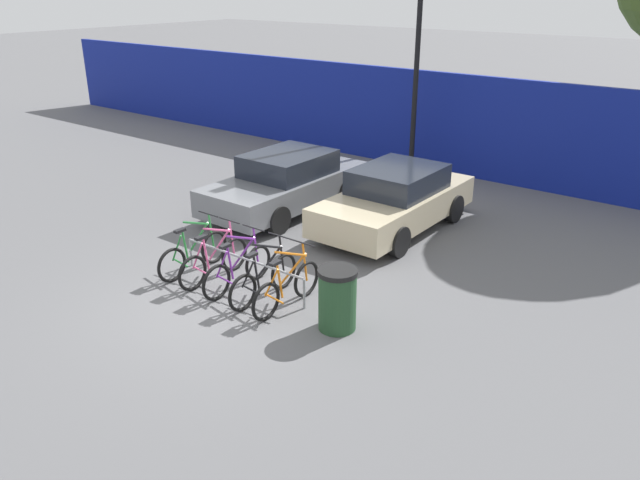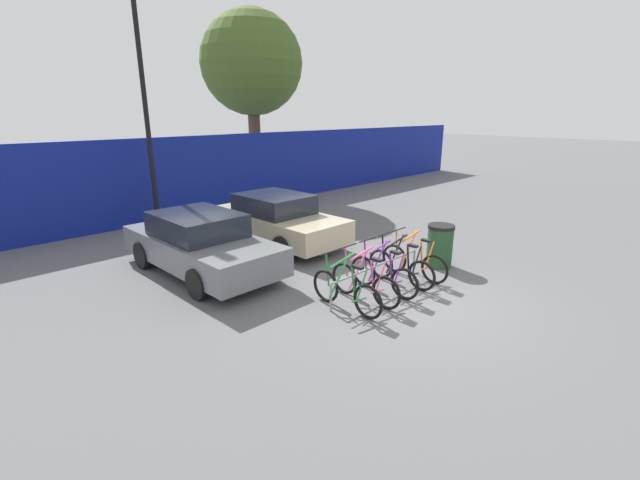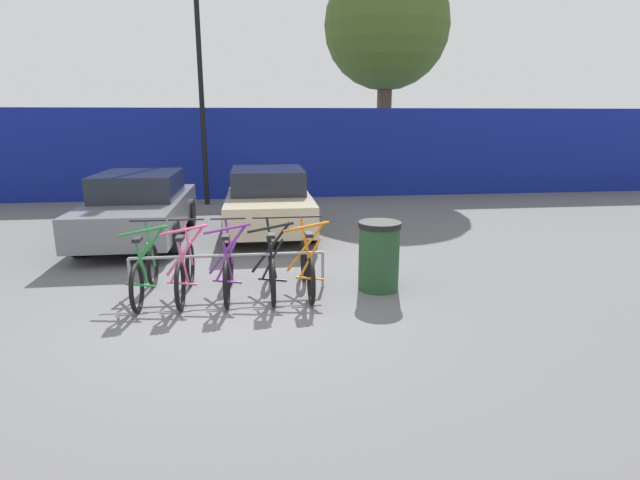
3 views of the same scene
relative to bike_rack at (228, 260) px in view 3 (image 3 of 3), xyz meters
The scene contains 13 objects.
ground_plane 0.83m from the bike_rack, 81.47° to the right, with size 120.00×120.00×0.00m, color #59595B.
hoarding_wall 8.87m from the bike_rack, 89.34° to the left, with size 36.00×0.16×2.80m, color navy.
bike_rack is the anchor object (origin of this frame).
bicycle_green 1.17m from the bike_rack, behind, with size 0.68×1.71×1.05m.
bicycle_pink 0.62m from the bike_rack, 166.05° to the right, with size 0.68×1.71×1.05m.
bicycle_purple 0.18m from the bike_rack, 86.08° to the right, with size 0.68×1.71×1.05m.
bicycle_black 0.66m from the bike_rack, 13.23° to the right, with size 0.68×1.71×1.05m.
bicycle_orange 1.17m from the bike_rack, ahead, with size 0.68×1.71×1.05m.
car_grey 4.09m from the bike_rack, 119.34° to the left, with size 1.91×4.35×1.40m.
car_beige 4.14m from the bike_rack, 80.31° to the left, with size 1.91×4.22×1.40m.
lamp_post 8.60m from the bike_rack, 97.53° to the left, with size 0.24×0.44×7.06m.
trash_bin 2.23m from the bike_rack, ahead, with size 0.63×0.63×1.03m.
tree_behind_hoarding 12.77m from the bike_rack, 64.87° to the left, with size 4.27×4.27×7.68m.
Camera 3 is at (0.36, -6.46, 2.51)m, focal length 28.00 mm.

